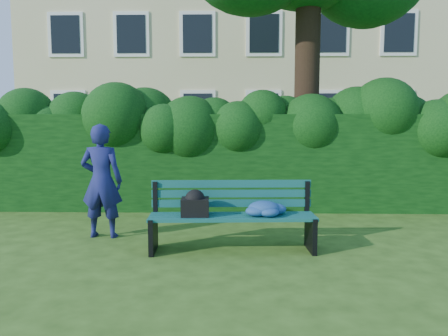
{
  "coord_description": "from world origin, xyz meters",
  "views": [
    {
      "loc": [
        0.17,
        -6.15,
        1.68
      ],
      "look_at": [
        0.0,
        0.6,
        0.95
      ],
      "focal_mm": 35.0,
      "sensor_mm": 36.0,
      "label": 1
    }
  ],
  "objects": [
    {
      "name": "apartment_building",
      "position": [
        -0.0,
        13.99,
        6.0
      ],
      "size": [
        16.0,
        8.08,
        12.0
      ],
      "color": "#C4BB83",
      "rests_on": "ground"
    },
    {
      "name": "ground",
      "position": [
        0.0,
        0.0,
        0.0
      ],
      "size": [
        80.0,
        80.0,
        0.0
      ],
      "primitive_type": "plane",
      "color": "#2E4B17",
      "rests_on": "ground"
    },
    {
      "name": "hedge",
      "position": [
        0.0,
        2.2,
        0.9
      ],
      "size": [
        10.0,
        1.0,
        1.8
      ],
      "color": "black",
      "rests_on": "ground"
    },
    {
      "name": "man_reading",
      "position": [
        -1.75,
        0.01,
        0.82
      ],
      "size": [
        0.61,
        0.41,
        1.64
      ],
      "primitive_type": "imported",
      "rotation": [
        0.0,
        0.0,
        3.11
      ],
      "color": "navy",
      "rests_on": "ground"
    },
    {
      "name": "park_bench",
      "position": [
        0.16,
        -0.59,
        0.5
      ],
      "size": [
        2.16,
        0.66,
        0.89
      ],
      "rotation": [
        0.0,
        0.0,
        0.05
      ],
      "color": "#0F4F46",
      "rests_on": "ground"
    }
  ]
}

